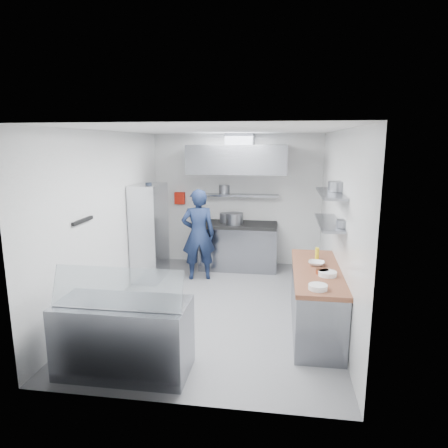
% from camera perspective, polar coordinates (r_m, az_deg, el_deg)
% --- Properties ---
extents(floor, '(5.00, 5.00, 0.00)m').
position_cam_1_polar(floor, '(6.63, -0.76, -11.69)').
color(floor, slate).
rests_on(floor, ground).
extents(ceiling, '(5.00, 5.00, 0.00)m').
position_cam_1_polar(ceiling, '(6.09, -0.84, 13.27)').
color(ceiling, silver).
rests_on(ceiling, wall_back).
extents(wall_back, '(3.60, 2.80, 0.02)m').
position_cam_1_polar(wall_back, '(8.66, 1.82, 3.48)').
color(wall_back, white).
rests_on(wall_back, floor).
extents(wall_front, '(3.60, 2.80, 0.02)m').
position_cam_1_polar(wall_front, '(3.84, -6.73, -7.03)').
color(wall_front, white).
rests_on(wall_front, floor).
extents(wall_left, '(2.80, 5.00, 0.02)m').
position_cam_1_polar(wall_left, '(6.73, -16.11, 0.68)').
color(wall_left, white).
rests_on(wall_left, floor).
extents(wall_right, '(2.80, 5.00, 0.02)m').
position_cam_1_polar(wall_right, '(6.19, 15.88, -0.23)').
color(wall_right, white).
rests_on(wall_right, floor).
extents(gas_range, '(1.60, 0.80, 0.90)m').
position_cam_1_polar(gas_range, '(8.45, 2.14, -3.31)').
color(gas_range, gray).
rests_on(gas_range, floor).
extents(cooktop, '(1.57, 0.78, 0.06)m').
position_cam_1_polar(cooktop, '(8.33, 2.17, -0.12)').
color(cooktop, black).
rests_on(cooktop, gas_range).
extents(stock_pot_left, '(0.25, 0.25, 0.20)m').
position_cam_1_polar(stock_pot_left, '(8.42, 0.20, 0.91)').
color(stock_pot_left, slate).
rests_on(stock_pot_left, cooktop).
extents(stock_pot_mid, '(0.36, 0.36, 0.24)m').
position_cam_1_polar(stock_pot_mid, '(8.21, 1.49, 0.77)').
color(stock_pot_mid, slate).
rests_on(stock_pot_mid, cooktop).
extents(over_range_shelf, '(1.60, 0.30, 0.04)m').
position_cam_1_polar(over_range_shelf, '(8.47, 2.37, 4.12)').
color(over_range_shelf, gray).
rests_on(over_range_shelf, wall_back).
extents(shelf_pot_a, '(0.23, 0.23, 0.18)m').
position_cam_1_polar(shelf_pot_a, '(8.67, 0.06, 5.03)').
color(shelf_pot_a, slate).
rests_on(shelf_pot_a, over_range_shelf).
extents(extractor_hood, '(1.90, 1.15, 0.55)m').
position_cam_1_polar(extractor_hood, '(7.99, 2.11, 9.28)').
color(extractor_hood, gray).
rests_on(extractor_hood, wall_back).
extents(hood_duct, '(0.55, 0.55, 0.24)m').
position_cam_1_polar(hood_duct, '(8.21, 2.30, 12.00)').
color(hood_duct, slate).
rests_on(hood_duct, extractor_hood).
extents(red_firebox, '(0.22, 0.10, 0.26)m').
position_cam_1_polar(red_firebox, '(8.82, -6.33, 3.70)').
color(red_firebox, red).
rests_on(red_firebox, wall_back).
extents(chef, '(0.73, 0.57, 1.76)m').
position_cam_1_polar(chef, '(7.69, -3.68, -1.51)').
color(chef, '#141F3C').
rests_on(chef, floor).
extents(wire_rack, '(0.50, 0.90, 1.85)m').
position_cam_1_polar(wire_rack, '(7.79, -10.59, -1.18)').
color(wire_rack, silver).
rests_on(wire_rack, floor).
extents(rack_bin_a, '(0.15, 0.18, 0.16)m').
position_cam_1_polar(rack_bin_a, '(7.76, -10.71, -2.18)').
color(rack_bin_a, white).
rests_on(rack_bin_a, wire_rack).
extents(rack_bin_b, '(0.14, 0.18, 0.16)m').
position_cam_1_polar(rack_bin_b, '(7.82, -10.43, 1.68)').
color(rack_bin_b, yellow).
rests_on(rack_bin_b, wire_rack).
extents(rack_jar, '(0.11, 0.11, 0.18)m').
position_cam_1_polar(rack_jar, '(7.54, -10.71, 5.14)').
color(rack_jar, black).
rests_on(rack_jar, wire_rack).
extents(knife_strip, '(0.04, 0.55, 0.05)m').
position_cam_1_polar(knife_strip, '(5.90, -19.53, 0.45)').
color(knife_strip, black).
rests_on(knife_strip, wall_left).
extents(prep_counter_base, '(0.62, 2.00, 0.84)m').
position_cam_1_polar(prep_counter_base, '(5.87, 12.94, -10.75)').
color(prep_counter_base, gray).
rests_on(prep_counter_base, floor).
extents(prep_counter_top, '(0.65, 2.04, 0.06)m').
position_cam_1_polar(prep_counter_top, '(5.72, 13.15, -6.57)').
color(prep_counter_top, brown).
rests_on(prep_counter_top, prep_counter_base).
extents(plate_stack_a, '(0.23, 0.23, 0.06)m').
position_cam_1_polar(plate_stack_a, '(4.94, 13.27, -8.76)').
color(plate_stack_a, white).
rests_on(plate_stack_a, prep_counter_top).
extents(plate_stack_b, '(0.24, 0.24, 0.06)m').
position_cam_1_polar(plate_stack_b, '(5.45, 14.57, -6.88)').
color(plate_stack_b, white).
rests_on(plate_stack_b, prep_counter_top).
extents(copper_pan, '(0.17, 0.17, 0.06)m').
position_cam_1_polar(copper_pan, '(5.52, 13.87, -6.62)').
color(copper_pan, '#B85C33').
rests_on(copper_pan, prep_counter_top).
extents(squeeze_bottle, '(0.06, 0.06, 0.18)m').
position_cam_1_polar(squeeze_bottle, '(6.14, 13.15, -4.14)').
color(squeeze_bottle, yellow).
rests_on(squeeze_bottle, prep_counter_top).
extents(mixing_bowl, '(0.26, 0.26, 0.06)m').
position_cam_1_polar(mixing_bowl, '(5.87, 13.06, -5.49)').
color(mixing_bowl, white).
rests_on(mixing_bowl, prep_counter_top).
extents(wall_shelf_lower, '(0.30, 1.30, 0.04)m').
position_cam_1_polar(wall_shelf_lower, '(5.86, 14.75, 0.17)').
color(wall_shelf_lower, gray).
rests_on(wall_shelf_lower, wall_right).
extents(wall_shelf_upper, '(0.30, 1.30, 0.04)m').
position_cam_1_polar(wall_shelf_upper, '(5.80, 14.97, 4.25)').
color(wall_shelf_upper, gray).
rests_on(wall_shelf_upper, wall_right).
extents(shelf_pot_c, '(0.20, 0.20, 0.10)m').
position_cam_1_polar(shelf_pot_c, '(5.48, 16.78, 0.03)').
color(shelf_pot_c, slate).
rests_on(shelf_pot_c, wall_shelf_lower).
extents(shelf_pot_d, '(0.28, 0.28, 0.14)m').
position_cam_1_polar(shelf_pot_d, '(5.89, 15.94, 5.19)').
color(shelf_pot_d, slate).
rests_on(shelf_pot_d, wall_shelf_upper).
extents(display_case, '(1.50, 0.70, 0.85)m').
position_cam_1_polar(display_case, '(4.90, -14.07, -15.43)').
color(display_case, gray).
rests_on(display_case, floor).
extents(display_glass, '(1.47, 0.19, 0.42)m').
position_cam_1_polar(display_glass, '(4.54, -15.05, -8.81)').
color(display_glass, silver).
rests_on(display_glass, display_case).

